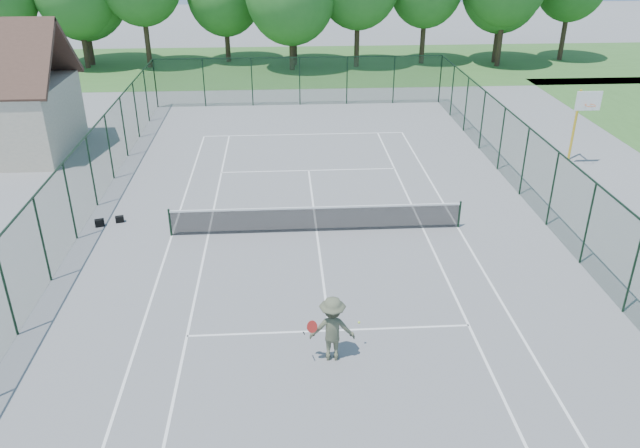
{
  "coord_description": "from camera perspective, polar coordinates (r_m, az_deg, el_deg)",
  "views": [
    {
      "loc": [
        -1.24,
        -21.23,
        10.81
      ],
      "look_at": [
        0.0,
        -2.0,
        1.3
      ],
      "focal_mm": 35.0,
      "sensor_mm": 36.0,
      "label": 1
    }
  ],
  "objects": [
    {
      "name": "sports_bag_b",
      "position": [
        25.77,
        -17.84,
        0.42
      ],
      "size": [
        0.36,
        0.27,
        0.25
      ],
      "primitive_type": "cube",
      "rotation": [
        0.0,
        0.0,
        0.23
      ],
      "color": "black",
      "rests_on": "ground"
    },
    {
      "name": "tennis_player",
      "position": [
        16.85,
        1.13,
        -9.56
      ],
      "size": [
        1.66,
        0.82,
        1.89
      ],
      "color": "#51563F",
      "rests_on": "ground"
    },
    {
      "name": "court_lines",
      "position": [
        23.86,
        -0.31,
        -0.67
      ],
      "size": [
        11.05,
        23.85,
        0.01
      ],
      "color": "white",
      "rests_on": "ground"
    },
    {
      "name": "ground",
      "position": [
        23.86,
        -0.31,
        -0.68
      ],
      "size": [
        140.0,
        140.0,
        0.0
      ],
      "primitive_type": "plane",
      "color": "gray",
      "rests_on": "ground"
    },
    {
      "name": "fence_enclosure",
      "position": [
        23.19,
        -0.32,
        2.76
      ],
      "size": [
        18.05,
        36.05,
        3.02
      ],
      "color": "#193C22",
      "rests_on": "ground"
    },
    {
      "name": "tennis_net",
      "position": [
        23.6,
        -0.31,
        0.57
      ],
      "size": [
        11.08,
        0.08,
        1.1
      ],
      "color": "black",
      "rests_on": "ground"
    },
    {
      "name": "basketball_goal",
      "position": [
        32.28,
        22.85,
        9.43
      ],
      "size": [
        1.2,
        1.43,
        3.65
      ],
      "color": "gold",
      "rests_on": "ground"
    },
    {
      "name": "grass_far",
      "position": [
        52.37,
        -2.32,
        14.34
      ],
      "size": [
        80.0,
        16.0,
        0.01
      ],
      "primitive_type": "cube",
      "color": "#3E7130",
      "rests_on": "ground"
    },
    {
      "name": "sports_bag_a",
      "position": [
        25.67,
        -19.5,
        0.1
      ],
      "size": [
        0.4,
        0.31,
        0.28
      ],
      "primitive_type": "cube",
      "rotation": [
        0.0,
        0.0,
        0.29
      ],
      "color": "black",
      "rests_on": "ground"
    }
  ]
}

